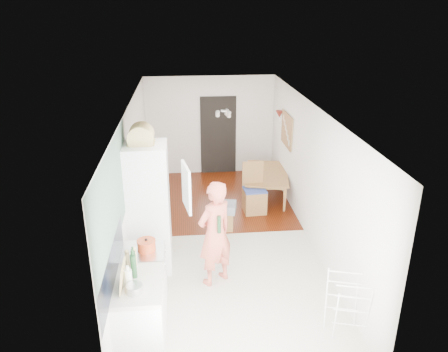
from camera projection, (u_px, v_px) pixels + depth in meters
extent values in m
cube|color=beige|center=(223.00, 239.00, 8.20)|extent=(3.20, 7.00, 0.01)
cube|color=#591B08|center=(216.00, 198.00, 9.91)|extent=(3.20, 3.30, 0.01)
cube|color=slate|center=(113.00, 197.00, 5.53)|extent=(0.02, 3.00, 1.30)
cube|color=black|center=(113.00, 268.00, 5.28)|extent=(0.02, 1.90, 0.50)
cube|color=black|center=(218.00, 136.00, 11.07)|extent=(0.90, 0.04, 2.00)
cube|color=white|center=(141.00, 315.00, 5.57)|extent=(0.60, 0.90, 0.86)
cube|color=beige|center=(138.00, 285.00, 5.40)|extent=(0.62, 0.92, 0.06)
cube|color=white|center=(145.00, 280.00, 6.26)|extent=(0.60, 0.60, 0.88)
cube|color=silver|center=(143.00, 252.00, 6.09)|extent=(0.60, 0.60, 0.04)
cube|color=white|center=(149.00, 209.00, 6.97)|extent=(0.66, 0.66, 2.15)
cube|color=white|center=(186.00, 187.00, 6.57)|extent=(0.14, 0.56, 0.70)
cube|color=white|center=(167.00, 180.00, 6.82)|extent=(0.02, 0.52, 0.66)
cube|color=tan|center=(287.00, 130.00, 9.52)|extent=(0.03, 0.90, 0.70)
cube|color=olive|center=(286.00, 130.00, 9.52)|extent=(0.00, 0.94, 0.74)
cone|color=maroon|center=(279.00, 114.00, 10.05)|extent=(0.18, 0.18, 0.16)
imported|color=#D9614E|center=(215.00, 225.00, 6.60)|extent=(0.88, 0.82, 2.02)
imported|color=olive|center=(268.00, 187.00, 9.91)|extent=(1.02, 1.53, 0.49)
cube|color=gray|center=(226.00, 207.00, 8.34)|extent=(0.44, 0.44, 0.17)
cylinder|color=#BC3E1A|center=(146.00, 245.00, 6.06)|extent=(0.30, 0.30, 0.15)
cylinder|color=silver|center=(134.00, 289.00, 5.19)|extent=(0.26, 0.26, 0.10)
cylinder|color=#1A3E1F|center=(219.00, 224.00, 6.45)|extent=(0.06, 0.06, 0.27)
cylinder|color=#1A3E1F|center=(134.00, 266.00, 5.44)|extent=(0.08, 0.08, 0.32)
cylinder|color=#1A3E1F|center=(133.00, 260.00, 5.62)|extent=(0.06, 0.06, 0.26)
cylinder|color=silver|center=(128.00, 278.00, 5.28)|extent=(0.10, 0.10, 0.23)
cylinder|color=#DBC17E|center=(127.00, 260.00, 5.66)|extent=(0.07, 0.07, 0.21)
cylinder|color=#DBC17E|center=(135.00, 258.00, 5.71)|extent=(0.07, 0.07, 0.21)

